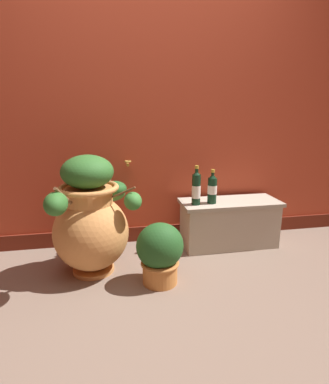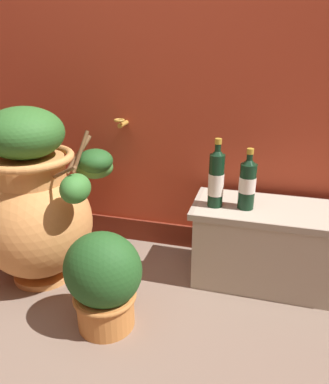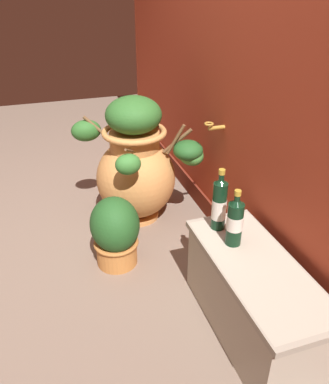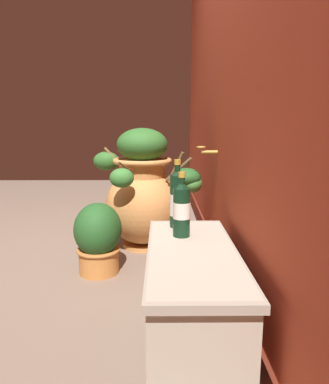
# 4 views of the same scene
# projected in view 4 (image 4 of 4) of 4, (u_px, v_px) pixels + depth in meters

# --- Properties ---
(ground_plane) EXTENTS (7.00, 7.00, 0.00)m
(ground_plane) POSITION_uv_depth(u_px,v_px,m) (35.00, 272.00, 2.08)
(ground_plane) COLOR #7A6656
(back_wall) EXTENTS (4.40, 0.33, 2.60)m
(back_wall) POSITION_uv_depth(u_px,v_px,m) (244.00, 44.00, 1.84)
(back_wall) COLOR #B74228
(back_wall) RESTS_ON ground_plane
(terracotta_urn) EXTENTS (0.61, 0.78, 0.85)m
(terracotta_urn) POSITION_uv_depth(u_px,v_px,m) (144.00, 193.00, 2.45)
(terracotta_urn) COLOR #D68E4C
(terracotta_urn) RESTS_ON ground_plane
(stone_ledge) EXTENTS (0.84, 0.35, 0.40)m
(stone_ledge) POSITION_uv_depth(u_px,v_px,m) (192.00, 294.00, 1.37)
(stone_ledge) COLOR #B2A893
(stone_ledge) RESTS_ON ground_plane
(wine_bottle_left) EXTENTS (0.07, 0.07, 0.32)m
(wine_bottle_left) POSITION_uv_depth(u_px,v_px,m) (177.00, 198.00, 1.62)
(wine_bottle_left) COLOR black
(wine_bottle_left) RESTS_ON stone_ledge
(wine_bottle_middle) EXTENTS (0.08, 0.08, 0.28)m
(wine_bottle_middle) POSITION_uv_depth(u_px,v_px,m) (182.00, 207.00, 1.49)
(wine_bottle_middle) COLOR black
(wine_bottle_middle) RESTS_ON stone_ledge
(potted_shrub) EXTENTS (0.32, 0.28, 0.42)m
(potted_shrub) POSITION_uv_depth(u_px,v_px,m) (98.00, 237.00, 2.05)
(potted_shrub) COLOR #CC7F3D
(potted_shrub) RESTS_ON ground_plane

